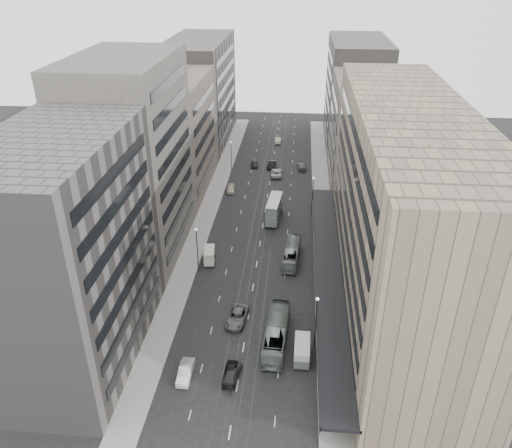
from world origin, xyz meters
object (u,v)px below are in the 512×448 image
(vw_microbus, at_px, (302,350))
(sedan_2, at_px, (237,317))
(double_decker, at_px, (274,209))
(pedestrian, at_px, (333,369))
(bus_far, at_px, (292,253))
(sedan_1, at_px, (186,372))
(panel_van, at_px, (209,255))
(bus_near, at_px, (276,333))
(sedan_0, at_px, (230,374))

(vw_microbus, height_order, sedan_2, vw_microbus)
(double_decker, xyz_separation_m, pedestrian, (9.90, -41.84, -1.44))
(bus_far, xyz_separation_m, vw_microbus, (1.98, -24.21, 0.05))
(bus_far, height_order, sedan_1, bus_far)
(bus_far, bearing_deg, panel_van, 11.17)
(sedan_1, distance_m, pedestrian, 18.80)
(bus_near, relative_size, panel_van, 2.85)
(double_decker, relative_size, vw_microbus, 1.72)
(bus_far, distance_m, panel_van, 14.43)
(panel_van, bearing_deg, sedan_1, -94.08)
(bus_near, relative_size, bus_far, 1.18)
(bus_near, height_order, sedan_0, bus_near)
(double_decker, distance_m, pedestrian, 43.02)
(sedan_0, height_order, sedan_1, sedan_1)
(sedan_0, bearing_deg, panel_van, 106.27)
(panel_van, distance_m, sedan_0, 27.78)
(bus_far, bearing_deg, sedan_1, 70.12)
(vw_microbus, xyz_separation_m, sedan_1, (-14.74, -4.57, -0.70))
(vw_microbus, relative_size, sedan_0, 1.14)
(vw_microbus, bearing_deg, pedestrian, -32.86)
(vw_microbus, distance_m, panel_van, 27.71)
(double_decker, bearing_deg, sedan_2, -91.32)
(pedestrian, bearing_deg, sedan_1, -13.79)
(sedan_1, xyz_separation_m, sedan_2, (5.22, 11.46, 0.03))
(double_decker, bearing_deg, panel_van, -116.66)
(sedan_0, relative_size, pedestrian, 2.50)
(vw_microbus, xyz_separation_m, panel_van, (-16.29, 22.42, -0.07))
(sedan_2, relative_size, pedestrian, 3.35)
(vw_microbus, xyz_separation_m, pedestrian, (3.95, -2.65, -0.46))
(sedan_0, xyz_separation_m, sedan_2, (-0.53, 11.28, 0.07))
(panel_van, height_order, pedestrian, panel_van)
(panel_van, height_order, sedan_2, panel_van)
(bus_far, relative_size, panel_van, 2.41)
(sedan_2, xyz_separation_m, pedestrian, (13.48, -9.54, 0.21))
(bus_far, relative_size, double_decker, 1.20)
(vw_microbus, relative_size, pedestrian, 2.85)
(vw_microbus, height_order, pedestrian, vw_microbus)
(sedan_0, distance_m, pedestrian, 13.07)
(vw_microbus, distance_m, sedan_1, 15.45)
(sedan_2, distance_m, pedestrian, 16.52)
(vw_microbus, relative_size, sedan_2, 0.85)
(double_decker, xyz_separation_m, sedan_1, (-8.80, -43.76, -1.68))
(vw_microbus, bearing_deg, sedan_1, -161.79)
(bus_near, bearing_deg, vw_microbus, 144.75)
(vw_microbus, relative_size, sedan_1, 1.05)
(panel_van, bearing_deg, sedan_0, -82.14)
(vw_microbus, relative_size, panel_van, 1.17)
(bus_near, height_order, sedan_2, bus_near)
(sedan_1, height_order, pedestrian, pedestrian)
(sedan_0, bearing_deg, double_decker, 87.04)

